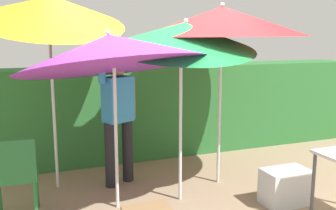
% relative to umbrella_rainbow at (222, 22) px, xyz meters
% --- Properties ---
extents(ground_plane, '(24.00, 24.00, 0.00)m').
position_rel_umbrella_rainbow_xyz_m(ground_plane, '(-0.76, -0.48, -2.04)').
color(ground_plane, '#9E8466').
extents(hedge_row, '(8.00, 0.70, 1.41)m').
position_rel_umbrella_rainbow_xyz_m(hedge_row, '(-0.76, 1.46, -1.34)').
color(hedge_row, '#2D7033').
rests_on(hedge_row, ground_plane).
extents(umbrella_rainbow, '(2.04, 2.04, 2.27)m').
position_rel_umbrella_rainbow_xyz_m(umbrella_rainbow, '(0.00, 0.00, 0.00)').
color(umbrella_rainbow, silver).
rests_on(umbrella_rainbow, ground_plane).
extents(umbrella_orange, '(1.74, 1.73, 2.59)m').
position_rel_umbrella_rainbow_xyz_m(umbrella_orange, '(-1.92, 0.57, 0.13)').
color(umbrella_orange, silver).
rests_on(umbrella_orange, ground_plane).
extents(umbrella_yellow, '(1.61, 1.62, 2.19)m').
position_rel_umbrella_rainbow_xyz_m(umbrella_yellow, '(-0.64, -0.32, -0.17)').
color(umbrella_yellow, silver).
rests_on(umbrella_yellow, ground_plane).
extents(umbrella_navy, '(2.03, 2.02, 2.13)m').
position_rel_umbrella_rainbow_xyz_m(umbrella_navy, '(-1.42, -0.27, -0.32)').
color(umbrella_navy, silver).
rests_on(umbrella_navy, ground_plane).
extents(person_vendor, '(0.53, 0.36, 1.88)m').
position_rel_umbrella_rainbow_xyz_m(person_vendor, '(-1.21, 0.41, -1.11)').
color(person_vendor, black).
rests_on(person_vendor, ground_plane).
extents(chair_plastic, '(0.46, 0.46, 0.89)m').
position_rel_umbrella_rainbow_xyz_m(chair_plastic, '(-2.42, -0.20, -1.53)').
color(chair_plastic, '#236633').
rests_on(chair_plastic, ground_plane).
extents(cooler_box, '(0.52, 0.32, 0.40)m').
position_rel_umbrella_rainbow_xyz_m(cooler_box, '(0.40, -0.84, -1.84)').
color(cooler_box, silver).
rests_on(cooler_box, ground_plane).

